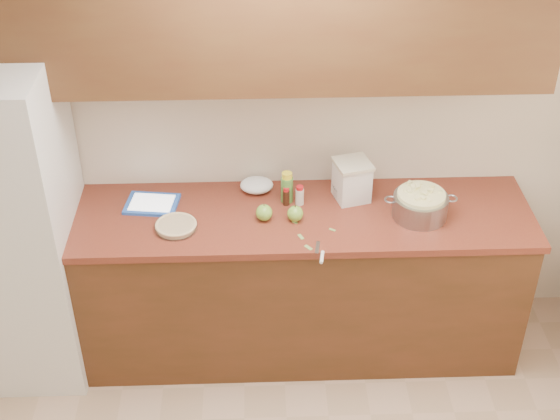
{
  "coord_description": "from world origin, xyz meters",
  "views": [
    {
      "loc": [
        -0.13,
        -1.87,
        3.27
      ],
      "look_at": [
        -0.02,
        1.43,
        0.98
      ],
      "focal_mm": 50.0,
      "sensor_mm": 36.0,
      "label": 1
    }
  ],
  "objects_px": {
    "colander": "(420,205)",
    "tablet": "(152,204)",
    "flour_canister": "(352,180)",
    "pie": "(176,226)"
  },
  "relations": [
    {
      "from": "pie",
      "to": "flour_canister",
      "type": "relative_size",
      "value": 0.98
    },
    {
      "from": "flour_canister",
      "to": "tablet",
      "type": "bearing_deg",
      "value": -178.08
    },
    {
      "from": "pie",
      "to": "flour_canister",
      "type": "bearing_deg",
      "value": 15.36
    },
    {
      "from": "flour_canister",
      "to": "tablet",
      "type": "distance_m",
      "value": 1.07
    },
    {
      "from": "colander",
      "to": "flour_canister",
      "type": "xyz_separation_m",
      "value": [
        -0.34,
        0.18,
        0.05
      ]
    },
    {
      "from": "flour_canister",
      "to": "pie",
      "type": "bearing_deg",
      "value": -164.64
    },
    {
      "from": "colander",
      "to": "tablet",
      "type": "relative_size",
      "value": 1.28
    },
    {
      "from": "flour_canister",
      "to": "tablet",
      "type": "xyz_separation_m",
      "value": [
        -1.07,
        -0.04,
        -0.1
      ]
    },
    {
      "from": "colander",
      "to": "tablet",
      "type": "height_order",
      "value": "colander"
    },
    {
      "from": "flour_canister",
      "to": "tablet",
      "type": "relative_size",
      "value": 0.75
    }
  ]
}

